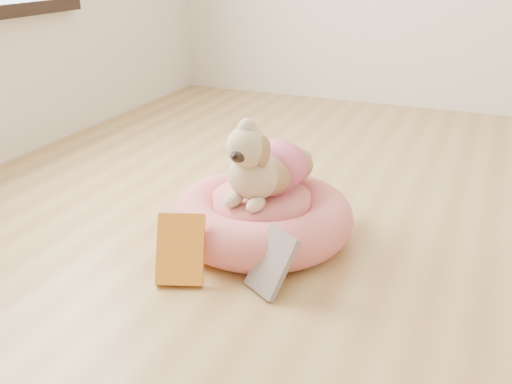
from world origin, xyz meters
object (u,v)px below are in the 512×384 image
at_px(book_white, 272,263).
at_px(pet_bed, 262,217).
at_px(book_yellow, 181,249).
at_px(dog, 265,152).

bearing_deg(book_white, pet_bed, 149.34).
bearing_deg(book_white, book_yellow, -138.00).
xyz_separation_m(dog, book_white, (0.15, -0.30, -0.22)).
relative_size(pet_bed, book_yellow, 2.92).
bearing_deg(dog, pet_bed, -120.06).
distance_m(dog, book_white, 0.40).
bearing_deg(book_yellow, dog, 49.65).
distance_m(dog, book_yellow, 0.43).
bearing_deg(book_yellow, book_white, -10.29).
distance_m(book_yellow, book_white, 0.28).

